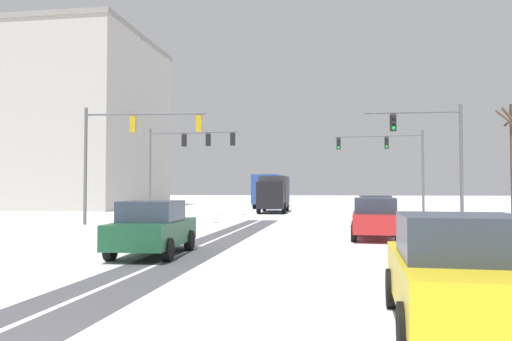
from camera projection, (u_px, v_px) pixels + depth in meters
wheel_track_left_lane at (190, 245)px, 17.95m from camera, size 0.73×28.71×0.01m
wheel_track_right_lane at (219, 245)px, 17.79m from camera, size 1.04×28.71×0.01m
traffic_signal_far_right at (391, 154)px, 39.57m from camera, size 6.80×0.60×6.50m
traffic_signal_near_left at (127, 140)px, 28.21m from camera, size 6.79×0.83×6.50m
traffic_signal_far_left at (185, 150)px, 37.65m from camera, size 6.86×0.73×6.50m
traffic_signal_near_right at (435, 144)px, 27.36m from camera, size 5.15×0.52×6.50m
car_grey_lead at (375, 211)px, 26.95m from camera, size 1.86×4.11×1.62m
car_red_second at (375, 218)px, 20.08m from camera, size 1.97×4.17×1.62m
car_dark_green_third at (153, 228)px, 15.14m from camera, size 2.00×4.18×1.62m
car_yellow_cab_fourth at (459, 272)px, 7.05m from camera, size 1.98×4.17×1.62m
bus_oncoming at (272, 189)px, 54.31m from camera, size 2.89×11.06×3.38m
box_truck_delivery at (274, 193)px, 42.98m from camera, size 2.52×7.48×3.02m
office_building_far_left_block at (47, 124)px, 53.99m from camera, size 21.64×17.55×17.73m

